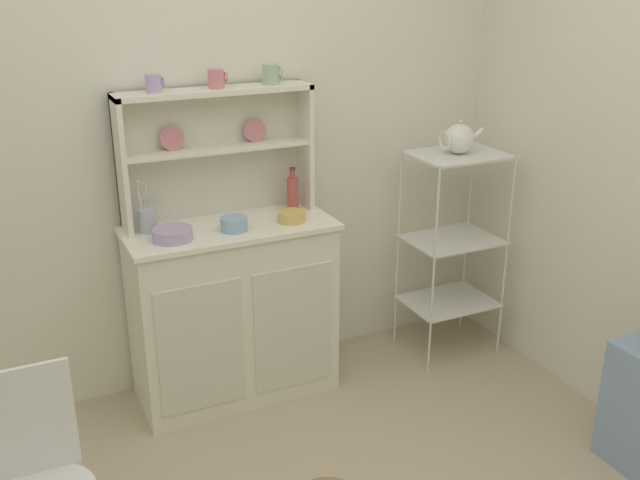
{
  "coord_description": "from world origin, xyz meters",
  "views": [
    {
      "loc": [
        -0.93,
        -1.67,
        2.01
      ],
      "look_at": [
        0.4,
        1.12,
        0.84
      ],
      "focal_mm": 40.54,
      "sensor_mm": 36.0,
      "label": 1
    }
  ],
  "objects_px": {
    "cup_lilac_0": "(154,83)",
    "bowl_mixing_large": "(173,234)",
    "bakers_rack": "(453,232)",
    "hutch_shelf_unit": "(215,142)",
    "jam_bottle": "(293,193)",
    "porcelain_teapot": "(459,139)",
    "hutch_cabinet": "(233,309)",
    "wire_chair": "(34,472)",
    "utensil_jar": "(147,220)"
  },
  "relations": [
    {
      "from": "hutch_cabinet",
      "to": "jam_bottle",
      "type": "xyz_separation_m",
      "value": [
        0.36,
        0.09,
        0.52
      ]
    },
    {
      "from": "hutch_shelf_unit",
      "to": "jam_bottle",
      "type": "height_order",
      "value": "hutch_shelf_unit"
    },
    {
      "from": "hutch_shelf_unit",
      "to": "wire_chair",
      "type": "height_order",
      "value": "hutch_shelf_unit"
    },
    {
      "from": "bowl_mixing_large",
      "to": "hutch_shelf_unit",
      "type": "bearing_deg",
      "value": 39.57
    },
    {
      "from": "hutch_cabinet",
      "to": "porcelain_teapot",
      "type": "relative_size",
      "value": 4.02
    },
    {
      "from": "wire_chair",
      "to": "bowl_mixing_large",
      "type": "bearing_deg",
      "value": 56.74
    },
    {
      "from": "bakers_rack",
      "to": "jam_bottle",
      "type": "bearing_deg",
      "value": 167.95
    },
    {
      "from": "jam_bottle",
      "to": "cup_lilac_0",
      "type": "bearing_deg",
      "value": 176.73
    },
    {
      "from": "hutch_shelf_unit",
      "to": "wire_chair",
      "type": "distance_m",
      "value": 1.66
    },
    {
      "from": "hutch_shelf_unit",
      "to": "bowl_mixing_large",
      "type": "xyz_separation_m",
      "value": [
        -0.28,
        -0.24,
        -0.34
      ]
    },
    {
      "from": "bakers_rack",
      "to": "jam_bottle",
      "type": "relative_size",
      "value": 5.2
    },
    {
      "from": "jam_bottle",
      "to": "porcelain_teapot",
      "type": "distance_m",
      "value": 0.89
    },
    {
      "from": "hutch_cabinet",
      "to": "utensil_jar",
      "type": "relative_size",
      "value": 4.01
    },
    {
      "from": "hutch_cabinet",
      "to": "bowl_mixing_large",
      "type": "height_order",
      "value": "bowl_mixing_large"
    },
    {
      "from": "cup_lilac_0",
      "to": "porcelain_teapot",
      "type": "bearing_deg",
      "value": -8.35
    },
    {
      "from": "jam_bottle",
      "to": "utensil_jar",
      "type": "height_order",
      "value": "utensil_jar"
    },
    {
      "from": "utensil_jar",
      "to": "jam_bottle",
      "type": "bearing_deg",
      "value": 0.64
    },
    {
      "from": "bakers_rack",
      "to": "bowl_mixing_large",
      "type": "relative_size",
      "value": 6.36
    },
    {
      "from": "wire_chair",
      "to": "bowl_mixing_large",
      "type": "xyz_separation_m",
      "value": [
        0.71,
        0.88,
        0.39
      ]
    },
    {
      "from": "wire_chair",
      "to": "utensil_jar",
      "type": "bearing_deg",
      "value": 64.05
    },
    {
      "from": "bakers_rack",
      "to": "utensil_jar",
      "type": "distance_m",
      "value": 1.59
    },
    {
      "from": "jam_bottle",
      "to": "porcelain_teapot",
      "type": "height_order",
      "value": "porcelain_teapot"
    },
    {
      "from": "bakers_rack",
      "to": "utensil_jar",
      "type": "xyz_separation_m",
      "value": [
        -1.56,
        0.17,
        0.25
      ]
    },
    {
      "from": "cup_lilac_0",
      "to": "bowl_mixing_large",
      "type": "height_order",
      "value": "cup_lilac_0"
    },
    {
      "from": "hutch_shelf_unit",
      "to": "bakers_rack",
      "type": "distance_m",
      "value": 1.35
    },
    {
      "from": "bakers_rack",
      "to": "porcelain_teapot",
      "type": "height_order",
      "value": "porcelain_teapot"
    },
    {
      "from": "bowl_mixing_large",
      "to": "utensil_jar",
      "type": "height_order",
      "value": "utensil_jar"
    },
    {
      "from": "bowl_mixing_large",
      "to": "porcelain_teapot",
      "type": "bearing_deg",
      "value": -0.79
    },
    {
      "from": "bakers_rack",
      "to": "cup_lilac_0",
      "type": "bearing_deg",
      "value": 171.66
    },
    {
      "from": "jam_bottle",
      "to": "utensil_jar",
      "type": "distance_m",
      "value": 0.72
    },
    {
      "from": "cup_lilac_0",
      "to": "utensil_jar",
      "type": "distance_m",
      "value": 0.6
    },
    {
      "from": "hutch_shelf_unit",
      "to": "cup_lilac_0",
      "type": "relative_size",
      "value": 11.0
    },
    {
      "from": "bowl_mixing_large",
      "to": "jam_bottle",
      "type": "bearing_deg",
      "value": 13.9
    },
    {
      "from": "wire_chair",
      "to": "bowl_mixing_large",
      "type": "relative_size",
      "value": 4.83
    },
    {
      "from": "porcelain_teapot",
      "to": "hutch_shelf_unit",
      "type": "bearing_deg",
      "value": 168.0
    },
    {
      "from": "porcelain_teapot",
      "to": "jam_bottle",
      "type": "bearing_deg",
      "value": 167.93
    },
    {
      "from": "hutch_cabinet",
      "to": "bakers_rack",
      "type": "xyz_separation_m",
      "value": [
        1.2,
        -0.09,
        0.24
      ]
    },
    {
      "from": "wire_chair",
      "to": "cup_lilac_0",
      "type": "distance_m",
      "value": 1.65
    },
    {
      "from": "bakers_rack",
      "to": "jam_bottle",
      "type": "height_order",
      "value": "bakers_rack"
    },
    {
      "from": "porcelain_teapot",
      "to": "hutch_cabinet",
      "type": "bearing_deg",
      "value": 175.54
    },
    {
      "from": "hutch_shelf_unit",
      "to": "hutch_cabinet",
      "type": "bearing_deg",
      "value": -90.0
    },
    {
      "from": "wire_chair",
      "to": "porcelain_teapot",
      "type": "bearing_deg",
      "value": 26.86
    },
    {
      "from": "jam_bottle",
      "to": "hutch_shelf_unit",
      "type": "bearing_deg",
      "value": 168.17
    },
    {
      "from": "bakers_rack",
      "to": "hutch_shelf_unit",
      "type": "bearing_deg",
      "value": 168.02
    },
    {
      "from": "hutch_cabinet",
      "to": "utensil_jar",
      "type": "xyz_separation_m",
      "value": [
        -0.36,
        0.08,
        0.49
      ]
    },
    {
      "from": "wire_chair",
      "to": "jam_bottle",
      "type": "height_order",
      "value": "jam_bottle"
    },
    {
      "from": "bakers_rack",
      "to": "cup_lilac_0",
      "type": "xyz_separation_m",
      "value": [
        -1.47,
        0.22,
        0.84
      ]
    },
    {
      "from": "cup_lilac_0",
      "to": "utensil_jar",
      "type": "bearing_deg",
      "value": -153.93
    },
    {
      "from": "wire_chair",
      "to": "jam_bottle",
      "type": "distance_m",
      "value": 1.77
    },
    {
      "from": "wire_chair",
      "to": "utensil_jar",
      "type": "distance_m",
      "value": 1.28
    }
  ]
}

